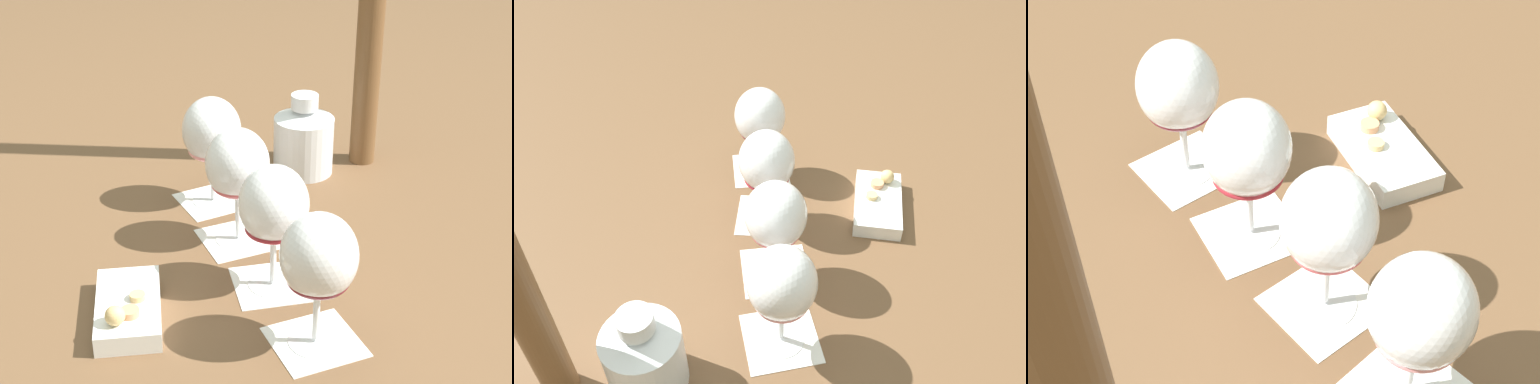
{
  "view_description": "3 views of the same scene",
  "coord_description": "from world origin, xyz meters",
  "views": [
    {
      "loc": [
        0.93,
        0.4,
        0.66
      ],
      "look_at": [
        -0.0,
        -0.0,
        0.12
      ],
      "focal_mm": 55.0,
      "sensor_mm": 36.0,
      "label": 1
    },
    {
      "loc": [
        -0.53,
        -0.43,
        0.72
      ],
      "look_at": [
        -0.0,
        -0.0,
        0.12
      ],
      "focal_mm": 38.0,
      "sensor_mm": 36.0,
      "label": 2
    },
    {
      "loc": [
        -0.59,
        -0.08,
        0.7
      ],
      "look_at": [
        -0.0,
        -0.0,
        0.12
      ],
      "focal_mm": 55.0,
      "sensor_mm": 36.0,
      "label": 3
    }
  ],
  "objects": [
    {
      "name": "tasting_card_1",
      "position": [
        -0.05,
        -0.05,
        0.0
      ],
      "size": [
        0.16,
        0.16,
        0.0
      ],
      "color": "white",
      "rests_on": "ground_plane"
    },
    {
      "name": "tasting_card_3",
      "position": [
        0.14,
        0.15,
        0.0
      ],
      "size": [
        0.16,
        0.16,
        0.0
      ],
      "color": "white",
      "rests_on": "ground_plane"
    },
    {
      "name": "wine_glass_0",
      "position": [
        -0.15,
        -0.14,
        0.13
      ],
      "size": [
        0.1,
        0.1,
        0.19
      ],
      "color": "white",
      "rests_on": "tasting_card_0"
    },
    {
      "name": "snack_dish",
      "position": [
        0.2,
        -0.11,
        0.02
      ],
      "size": [
        0.18,
        0.16,
        0.06
      ],
      "color": "white",
      "rests_on": "ground_plane"
    },
    {
      "name": "wine_glass_3",
      "position": [
        0.14,
        0.15,
        0.13
      ],
      "size": [
        0.1,
        0.1,
        0.19
      ],
      "color": "white",
      "rests_on": "tasting_card_3"
    },
    {
      "name": "ground_plane",
      "position": [
        0.0,
        0.0,
        0.0
      ],
      "size": [
        8.0,
        8.0,
        0.0
      ],
      "primitive_type": "plane",
      "color": "brown"
    },
    {
      "name": "tasting_card_2",
      "position": [
        0.04,
        0.05,
        0.0
      ],
      "size": [
        0.15,
        0.16,
        0.0
      ],
      "color": "white",
      "rests_on": "ground_plane"
    },
    {
      "name": "wine_glass_2",
      "position": [
        0.04,
        0.05,
        0.13
      ],
      "size": [
        0.1,
        0.1,
        0.19
      ],
      "color": "white",
      "rests_on": "tasting_card_2"
    },
    {
      "name": "wine_glass_1",
      "position": [
        -0.05,
        -0.05,
        0.13
      ],
      "size": [
        0.1,
        0.1,
        0.19
      ],
      "color": "white",
      "rests_on": "tasting_card_1"
    }
  ]
}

